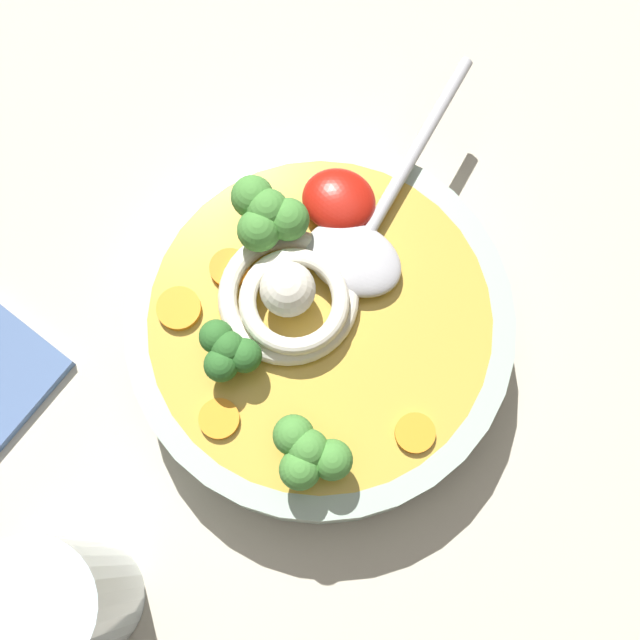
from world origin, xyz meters
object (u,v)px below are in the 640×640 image
soup_spoon (364,239)px  soup_bowl (320,330)px  noodle_pile (290,296)px  drinking_glass (60,603)px

soup_spoon → soup_bowl: bearing=-180.0°
soup_bowl → soup_spoon: soup_spoon is taller
noodle_pile → soup_spoon: size_ratio=0.52×
soup_bowl → noodle_pile: noodle_pile is taller
noodle_pile → soup_spoon: bearing=62.3°
soup_bowl → drinking_glass: (-6.73, -19.99, 3.29)cm
soup_bowl → drinking_glass: size_ratio=1.98×
noodle_pile → soup_spoon: (2.66, 5.06, -0.35)cm
soup_bowl → drinking_glass: bearing=-108.6°
drinking_glass → soup_bowl: bearing=71.4°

